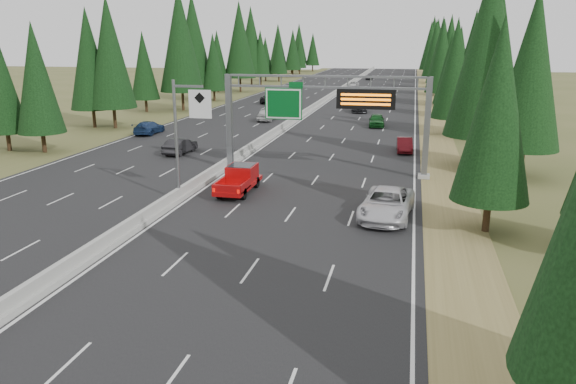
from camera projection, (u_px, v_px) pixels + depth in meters
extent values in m
cube|color=black|center=(316.00, 108.00, 89.71)|extent=(32.00, 260.00, 0.08)
cube|color=olive|center=(431.00, 111.00, 86.02)|extent=(3.60, 260.00, 0.06)
cube|color=#4C5326|center=(211.00, 105.00, 93.41)|extent=(3.60, 260.00, 0.06)
cube|color=#999994|center=(316.00, 107.00, 89.66)|extent=(0.70, 260.00, 0.30)
cube|color=#999994|center=(316.00, 104.00, 89.56)|extent=(0.30, 260.00, 0.60)
cube|color=slate|center=(229.00, 122.00, 46.20)|extent=(0.45, 0.45, 7.80)
cube|color=#999994|center=(231.00, 167.00, 47.18)|extent=(0.90, 0.90, 0.30)
cube|color=slate|center=(427.00, 129.00, 42.90)|extent=(0.45, 0.45, 7.80)
cube|color=#999994|center=(424.00, 176.00, 43.89)|extent=(0.90, 0.90, 0.30)
cube|color=slate|center=(325.00, 76.00, 43.55)|extent=(15.85, 0.35, 0.16)
cube|color=slate|center=(325.00, 87.00, 43.77)|extent=(15.85, 0.35, 0.16)
cube|color=#054C19|center=(284.00, 104.00, 44.56)|extent=(3.00, 0.10, 2.50)
cube|color=silver|center=(283.00, 104.00, 44.51)|extent=(2.85, 0.02, 2.35)
cube|color=#054C19|center=(296.00, 85.00, 43.96)|extent=(1.10, 0.10, 0.45)
cube|color=black|center=(366.00, 99.00, 43.03)|extent=(4.50, 0.40, 1.50)
cube|color=orange|center=(366.00, 95.00, 42.73)|extent=(3.80, 0.02, 0.18)
cube|color=orange|center=(366.00, 100.00, 42.83)|extent=(3.80, 0.02, 0.18)
cube|color=orange|center=(365.00, 104.00, 42.92)|extent=(3.80, 0.02, 0.18)
cylinder|color=slate|center=(176.00, 142.00, 36.82)|extent=(0.20, 0.20, 8.00)
cube|color=#999994|center=(179.00, 199.00, 37.84)|extent=(0.50, 0.50, 0.20)
cube|color=slate|center=(188.00, 86.00, 35.67)|extent=(2.00, 0.15, 0.15)
cube|color=silver|center=(200.00, 104.00, 35.68)|extent=(1.50, 0.06, 1.80)
cylinder|color=black|center=(487.00, 216.00, 31.57)|extent=(0.40, 0.40, 1.90)
cone|color=black|center=(497.00, 110.00, 30.01)|extent=(4.28, 4.28, 9.99)
cylinder|color=black|center=(479.00, 152.00, 47.53)|extent=(0.40, 0.40, 2.76)
cone|color=black|center=(488.00, 47.00, 45.27)|extent=(6.21, 6.21, 14.50)
cylinder|color=black|center=(521.00, 163.00, 44.05)|extent=(0.40, 0.40, 2.32)
cone|color=black|center=(532.00, 69.00, 42.15)|extent=(5.22, 5.22, 12.18)
cylinder|color=black|center=(451.00, 127.00, 63.18)|extent=(0.40, 0.40, 2.08)
cone|color=black|center=(455.00, 68.00, 61.48)|extent=(4.67, 4.67, 10.90)
cylinder|color=black|center=(490.00, 126.00, 62.61)|extent=(0.40, 0.40, 2.58)
cone|color=black|center=(497.00, 51.00, 60.50)|extent=(5.79, 5.79, 13.52)
cylinder|color=black|center=(447.00, 110.00, 79.12)|extent=(0.40, 0.40, 1.87)
cone|color=black|center=(450.00, 68.00, 77.59)|extent=(4.21, 4.21, 9.83)
cylinder|color=black|center=(473.00, 112.00, 77.79)|extent=(0.40, 0.40, 1.85)
cone|color=black|center=(477.00, 69.00, 76.28)|extent=(4.16, 4.16, 9.71)
cylinder|color=black|center=(439.00, 99.00, 92.32)|extent=(0.40, 0.40, 2.21)
cone|color=black|center=(442.00, 56.00, 90.51)|extent=(4.97, 4.97, 11.61)
cylinder|color=black|center=(470.00, 99.00, 91.74)|extent=(0.40, 0.40, 2.44)
cone|color=black|center=(474.00, 51.00, 89.74)|extent=(5.50, 5.50, 12.83)
cylinder|color=black|center=(439.00, 89.00, 110.27)|extent=(0.40, 0.40, 2.40)
cone|color=black|center=(442.00, 50.00, 108.31)|extent=(5.40, 5.40, 12.60)
cylinder|color=black|center=(457.00, 92.00, 106.57)|extent=(0.40, 0.40, 2.10)
cone|color=black|center=(460.00, 56.00, 104.85)|extent=(4.73, 4.73, 11.05)
cylinder|color=black|center=(433.00, 83.00, 125.04)|extent=(0.40, 0.40, 2.39)
cone|color=black|center=(435.00, 49.00, 123.09)|extent=(5.38, 5.38, 12.55)
cylinder|color=black|center=(454.00, 84.00, 123.57)|extent=(0.40, 0.40, 2.18)
cone|color=black|center=(457.00, 52.00, 121.78)|extent=(4.91, 4.91, 11.45)
cylinder|color=black|center=(435.00, 79.00, 139.11)|extent=(0.40, 0.40, 2.51)
cone|color=black|center=(437.00, 46.00, 137.06)|extent=(5.65, 5.65, 13.19)
cylinder|color=black|center=(447.00, 79.00, 139.29)|extent=(0.40, 0.40, 2.39)
cone|color=black|center=(449.00, 48.00, 137.33)|extent=(5.37, 5.37, 12.52)
cylinder|color=black|center=(429.00, 74.00, 157.32)|extent=(0.40, 0.40, 2.52)
cone|color=black|center=(431.00, 45.00, 155.26)|extent=(5.67, 5.67, 13.23)
cylinder|color=black|center=(448.00, 74.00, 154.22)|extent=(0.40, 0.40, 2.78)
cone|color=black|center=(450.00, 42.00, 151.95)|extent=(6.25, 6.25, 14.58)
cylinder|color=black|center=(431.00, 71.00, 170.42)|extent=(0.40, 0.40, 2.82)
cone|color=black|center=(433.00, 41.00, 168.11)|extent=(6.35, 6.35, 14.81)
cylinder|color=black|center=(441.00, 71.00, 170.30)|extent=(0.40, 0.40, 2.68)
cone|color=black|center=(443.00, 43.00, 168.10)|extent=(6.03, 6.03, 14.07)
cylinder|color=black|center=(428.00, 70.00, 186.67)|extent=(0.40, 0.40, 2.08)
cone|color=black|center=(430.00, 49.00, 184.97)|extent=(4.68, 4.68, 10.91)
cylinder|color=black|center=(443.00, 69.00, 185.82)|extent=(0.40, 0.40, 2.59)
cone|color=black|center=(444.00, 44.00, 183.69)|extent=(5.83, 5.83, 13.60)
cylinder|color=black|center=(44.00, 143.00, 53.88)|extent=(0.40, 0.40, 1.96)
cone|color=black|center=(36.00, 78.00, 52.28)|extent=(4.42, 4.42, 10.30)
cylinder|color=black|center=(9.00, 141.00, 54.97)|extent=(0.40, 0.40, 1.82)
cone|color=black|center=(1.00, 83.00, 53.49)|extent=(4.09, 4.09, 9.54)
cylinder|color=black|center=(115.00, 118.00, 69.05)|extent=(0.40, 0.40, 2.52)
cone|color=black|center=(109.00, 52.00, 67.00)|extent=(5.66, 5.66, 13.20)
cylinder|color=black|center=(94.00, 118.00, 69.49)|extent=(0.40, 0.40, 2.31)
cone|color=black|center=(89.00, 59.00, 67.60)|extent=(5.19, 5.19, 12.12)
cylinder|color=black|center=(183.00, 101.00, 86.00)|extent=(0.40, 0.40, 2.94)
cone|color=black|center=(180.00, 39.00, 83.59)|extent=(6.62, 6.62, 15.44)
cylinder|color=black|center=(146.00, 106.00, 84.82)|extent=(0.40, 0.40, 1.89)
cone|color=black|center=(144.00, 65.00, 83.27)|extent=(4.26, 4.26, 9.95)
cylinder|color=black|center=(214.00, 96.00, 99.96)|extent=(0.40, 0.40, 1.88)
cone|color=black|center=(213.00, 62.00, 98.42)|extent=(4.23, 4.23, 9.86)
cylinder|color=black|center=(195.00, 92.00, 101.49)|extent=(0.40, 0.40, 2.97)
cone|color=black|center=(193.00, 39.00, 99.06)|extent=(6.67, 6.67, 15.57)
cylinder|color=black|center=(240.00, 85.00, 117.71)|extent=(0.40, 0.40, 2.93)
cone|color=black|center=(239.00, 40.00, 115.32)|extent=(6.58, 6.58, 15.36)
cylinder|color=black|center=(218.00, 87.00, 116.88)|extent=(0.40, 0.40, 2.00)
cone|color=black|center=(217.00, 56.00, 115.25)|extent=(4.50, 4.50, 10.51)
cylinder|color=black|center=(261.00, 81.00, 134.21)|extent=(0.40, 0.40, 2.06)
cone|color=black|center=(260.00, 53.00, 132.52)|extent=(4.65, 4.65, 10.84)
cylinder|color=black|center=(252.00, 79.00, 134.91)|extent=(0.40, 0.40, 2.92)
cone|color=black|center=(251.00, 40.00, 132.52)|extent=(6.57, 6.57, 15.34)
cylinder|color=black|center=(279.00, 78.00, 146.85)|extent=(0.40, 0.40, 2.04)
cone|color=black|center=(279.00, 53.00, 145.18)|extent=(4.58, 4.58, 10.69)
cylinder|color=black|center=(266.00, 78.00, 148.47)|extent=(0.40, 0.40, 1.83)
cone|color=black|center=(265.00, 55.00, 146.98)|extent=(4.11, 4.11, 9.59)
cylinder|color=black|center=(293.00, 74.00, 163.44)|extent=(0.40, 0.40, 2.16)
cone|color=black|center=(293.00, 50.00, 161.66)|extent=(4.87, 4.87, 11.36)
cylinder|color=black|center=(278.00, 73.00, 165.83)|extent=(0.40, 0.40, 2.43)
cone|color=black|center=(278.00, 46.00, 163.84)|extent=(5.47, 5.47, 12.76)
cylinder|color=black|center=(300.00, 71.00, 179.47)|extent=(0.40, 0.40, 1.91)
cone|color=black|center=(300.00, 52.00, 177.91)|extent=(4.31, 4.31, 10.05)
cylinder|color=black|center=(292.00, 71.00, 180.64)|extent=(0.40, 0.40, 1.78)
cone|color=black|center=(292.00, 53.00, 179.19)|extent=(4.00, 4.00, 9.34)
cylinder|color=black|center=(313.00, 68.00, 193.86)|extent=(0.40, 0.40, 2.08)
cone|color=black|center=(313.00, 49.00, 192.16)|extent=(4.67, 4.67, 10.90)
cylinder|color=black|center=(299.00, 68.00, 194.81)|extent=(0.40, 0.40, 2.57)
cone|color=black|center=(299.00, 44.00, 192.70)|extent=(5.78, 5.78, 13.49)
imported|color=silver|center=(387.00, 204.00, 33.91)|extent=(3.45, 6.50, 1.74)
cylinder|color=black|center=(219.00, 192.00, 38.23)|extent=(0.30, 0.80, 0.80)
cylinder|color=black|center=(243.00, 194.00, 37.87)|extent=(0.30, 0.80, 0.80)
cylinder|color=black|center=(234.00, 181.00, 41.33)|extent=(0.30, 0.80, 0.80)
cylinder|color=black|center=(256.00, 182.00, 40.97)|extent=(0.30, 0.80, 0.80)
cube|color=#B00A0B|center=(239.00, 185.00, 39.61)|extent=(1.99, 5.58, 0.30)
cube|color=#B00A0B|center=(242.00, 173.00, 40.27)|extent=(1.89, 2.19, 1.10)
cube|color=black|center=(242.00, 168.00, 40.19)|extent=(1.70, 1.89, 0.55)
cube|color=#B00A0B|center=(219.00, 185.00, 38.30)|extent=(0.10, 2.39, 0.60)
cube|color=#B00A0B|center=(245.00, 186.00, 37.91)|extent=(0.10, 2.39, 0.60)
cube|color=#B00A0B|center=(226.00, 190.00, 36.98)|extent=(1.99, 0.10, 0.60)
imported|color=#124E1A|center=(377.00, 120.00, 69.90)|extent=(2.17, 4.77, 1.59)
imported|color=#530B11|center=(405.00, 145.00, 54.00)|extent=(1.66, 4.20, 1.36)
imported|color=black|center=(359.00, 106.00, 84.32)|extent=(2.86, 5.89, 1.65)
imported|color=silver|center=(354.00, 84.00, 127.77)|extent=(2.30, 4.78, 1.32)
imported|color=black|center=(369.00, 77.00, 151.92)|extent=(1.88, 4.10, 1.36)
imported|color=black|center=(180.00, 146.00, 53.19)|extent=(1.92, 4.59, 1.47)
imported|color=navy|center=(149.00, 127.00, 64.38)|extent=(2.16, 5.13, 1.48)
imported|color=#BDBDBD|center=(267.00, 114.00, 74.94)|extent=(2.03, 4.89, 1.65)
imported|color=black|center=(271.00, 98.00, 95.88)|extent=(2.71, 5.80, 1.61)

